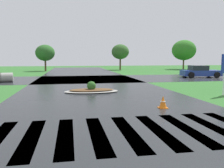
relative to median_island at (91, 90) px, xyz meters
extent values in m
cube|color=#232628|center=(0.33, -1.79, -0.13)|extent=(9.81, 80.00, 0.01)
cube|color=#232628|center=(0.33, 9.25, -0.13)|extent=(90.00, 8.83, 0.01)
cube|color=white|center=(-2.37, -8.09, -0.13)|extent=(0.45, 3.42, 0.01)
cube|color=white|center=(-1.47, -8.09, -0.13)|extent=(0.45, 3.42, 0.01)
cube|color=white|center=(-0.57, -8.09, -0.13)|extent=(0.45, 3.42, 0.01)
cube|color=white|center=(0.33, -8.09, -0.13)|extent=(0.45, 3.42, 0.01)
cube|color=white|center=(1.23, -8.09, -0.13)|extent=(0.45, 3.42, 0.01)
cube|color=white|center=(2.13, -8.09, -0.13)|extent=(0.45, 3.42, 0.01)
cube|color=white|center=(3.03, -8.09, -0.13)|extent=(0.45, 3.42, 0.01)
ellipsoid|color=#9E9B93|center=(0.00, 0.00, -0.08)|extent=(3.35, 1.66, 0.12)
ellipsoid|color=brown|center=(0.00, 0.00, 0.01)|extent=(2.74, 1.36, 0.10)
sphere|color=#2D6023|center=(0.00, 0.00, 0.26)|extent=(0.56, 0.56, 0.56)
cube|color=navy|center=(12.88, 9.19, 0.34)|extent=(4.30, 2.29, 0.61)
cube|color=#1E232B|center=(12.60, 9.22, 0.91)|extent=(1.97, 1.79, 0.52)
cylinder|color=black|center=(14.38, 9.94, 0.18)|extent=(0.66, 0.30, 0.64)
cylinder|color=black|center=(14.15, 8.09, 0.18)|extent=(0.66, 0.30, 0.64)
cylinder|color=black|center=(11.61, 10.29, 0.18)|extent=(0.66, 0.30, 0.64)
cylinder|color=black|center=(11.38, 8.43, 0.18)|extent=(0.66, 0.30, 0.64)
cylinder|color=#9E9B93|center=(-7.09, 7.39, 0.28)|extent=(1.72, 1.09, 0.83)
cone|color=orange|center=(2.57, -5.22, 0.13)|extent=(0.34, 0.34, 0.53)
torus|color=white|center=(2.57, -5.22, 0.16)|extent=(0.22, 0.22, 0.04)
cube|color=orange|center=(2.57, -5.22, -0.12)|extent=(0.36, 0.36, 0.03)
cylinder|color=#4C3823|center=(-5.18, 24.87, 0.79)|extent=(0.28, 0.28, 1.86)
ellipsoid|color=#2A5F24|center=(-5.18, 24.87, 2.79)|extent=(3.07, 3.07, 2.61)
cylinder|color=#4C3823|center=(7.53, 26.38, 0.92)|extent=(0.28, 0.28, 2.12)
ellipsoid|color=#325C26|center=(7.53, 26.38, 3.06)|extent=(3.07, 3.07, 2.61)
cylinder|color=#4C3823|center=(19.64, 26.46, 0.87)|extent=(0.28, 0.28, 2.02)
ellipsoid|color=#2F7123|center=(19.64, 26.46, 3.41)|extent=(4.39, 4.39, 3.73)
camera|label=1|loc=(-1.30, -14.53, 2.00)|focal=37.68mm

